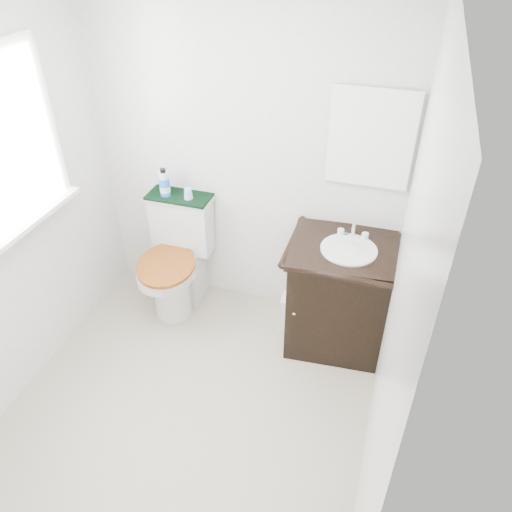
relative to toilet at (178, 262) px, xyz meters
The scene contains 12 objects.
floor 1.14m from the toilet, 63.77° to the right, with size 2.40×2.40×0.00m, color #AFA28D.
wall_back 0.98m from the toilet, 26.45° to the left, with size 2.40×2.40×0.00m, color silver.
wall_right 2.02m from the toilet, 31.46° to the right, with size 2.40×2.40×0.00m, color silver.
window 1.49m from the toilet, 129.82° to the right, with size 0.02×0.70×0.90m, color white.
mirror 1.69m from the toilet, ahead, with size 0.50×0.02×0.60m, color silver.
toilet is the anchor object (origin of this frame).
vanity 1.24m from the toilet, ahead, with size 0.74×0.64×0.92m.
trash_bin 0.96m from the toilet, ahead, with size 0.20×0.16×0.27m.
towel 0.52m from the toilet, 90.00° to the left, with size 0.47×0.22×0.02m, color black.
mouthwash_bottle 0.62m from the toilet, 132.56° to the left, with size 0.07×0.07×0.21m.
cup 0.57m from the toilet, 51.17° to the left, with size 0.06×0.06×0.08m, color #8CBFE5.
soap_bar 1.30m from the toilet, ahead, with size 0.07×0.05×0.02m, color #197A69.
Camera 1 is at (1.01, -1.77, 2.64)m, focal length 35.00 mm.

